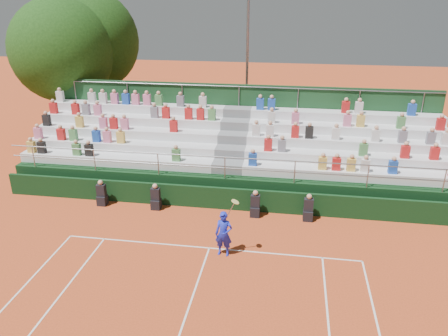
% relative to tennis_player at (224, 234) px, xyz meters
% --- Properties ---
extents(ground, '(90.00, 90.00, 0.00)m').
position_rel_tennis_player_xyz_m(ground, '(-0.59, 0.31, -0.85)').
color(ground, '#C54A20').
rests_on(ground, ground).
extents(courtside_wall, '(20.00, 0.15, 1.00)m').
position_rel_tennis_player_xyz_m(courtside_wall, '(-0.59, 3.51, -0.35)').
color(courtside_wall, black).
rests_on(courtside_wall, ground).
extents(line_officials, '(9.39, 0.40, 1.19)m').
position_rel_tennis_player_xyz_m(line_officials, '(-1.38, 3.06, -0.38)').
color(line_officials, black).
rests_on(line_officials, ground).
extents(grandstand, '(20.00, 5.20, 4.40)m').
position_rel_tennis_player_xyz_m(grandstand, '(-0.61, 6.75, 0.22)').
color(grandstand, black).
rests_on(grandstand, ground).
extents(tennis_player, '(0.85, 0.45, 2.22)m').
position_rel_tennis_player_xyz_m(tennis_player, '(0.00, 0.00, 0.00)').
color(tennis_player, '#1A29C7').
rests_on(tennis_player, ground).
extents(tree_west, '(5.96, 5.96, 8.63)m').
position_rel_tennis_player_xyz_m(tree_west, '(-11.14, 10.85, 4.78)').
color(tree_west, '#3B2515').
rests_on(tree_west, ground).
extents(tree_east, '(6.25, 6.25, 9.09)m').
position_rel_tennis_player_xyz_m(tree_east, '(-10.57, 13.00, 5.10)').
color(tree_east, '#3B2515').
rests_on(tree_east, ground).
extents(floodlight_mast, '(0.60, 0.25, 9.17)m').
position_rel_tennis_player_xyz_m(floodlight_mast, '(-0.62, 12.79, 4.42)').
color(floodlight_mast, gray).
rests_on(floodlight_mast, ground).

